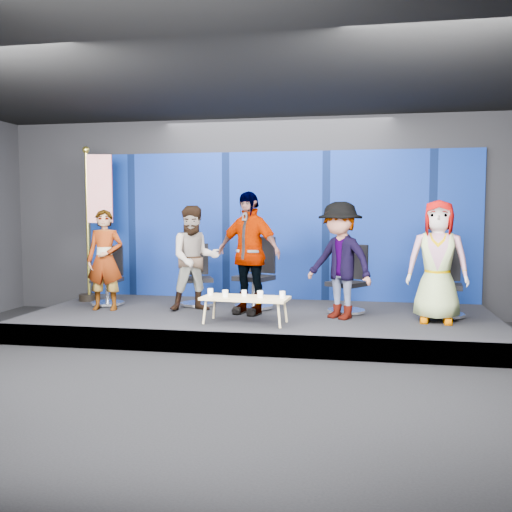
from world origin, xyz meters
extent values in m
plane|color=black|center=(0.00, 0.00, 0.00)|extent=(10.00, 10.00, 0.00)
cube|color=black|center=(0.00, 4.00, 1.75)|extent=(10.00, 0.02, 3.50)
cube|color=black|center=(0.00, 0.00, 3.50)|extent=(10.00, 8.00, 0.02)
cube|color=black|center=(0.00, 2.50, 0.15)|extent=(7.00, 3.00, 0.30)
cube|color=#071A56|center=(0.00, 3.95, 1.60)|extent=(7.00, 0.08, 2.60)
cylinder|color=silver|center=(-2.64, 2.72, 0.33)|extent=(0.60, 0.60, 0.06)
cylinder|color=silver|center=(-2.64, 2.72, 0.54)|extent=(0.06, 0.06, 0.37)
cube|color=black|center=(-2.64, 2.72, 0.72)|extent=(0.48, 0.48, 0.06)
cube|color=black|center=(-2.66, 2.94, 1.03)|extent=(0.41, 0.08, 0.51)
imported|color=black|center=(-2.47, 2.30, 1.09)|extent=(0.61, 0.43, 1.58)
cylinder|color=silver|center=(-1.14, 2.92, 0.33)|extent=(0.75, 0.75, 0.06)
cylinder|color=silver|center=(-1.14, 2.92, 0.55)|extent=(0.07, 0.07, 0.38)
cube|color=black|center=(-1.14, 2.92, 0.74)|extent=(0.60, 0.60, 0.07)
cube|color=black|center=(-1.23, 3.13, 1.05)|extent=(0.40, 0.21, 0.52)
imported|color=black|center=(-1.05, 2.48, 1.12)|extent=(0.98, 0.89, 1.65)
cylinder|color=silver|center=(-0.18, 2.82, 0.33)|extent=(0.84, 0.84, 0.06)
cylinder|color=silver|center=(-0.18, 2.82, 0.58)|extent=(0.08, 0.08, 0.43)
cube|color=black|center=(-0.18, 2.82, 0.80)|extent=(0.67, 0.67, 0.08)
cube|color=black|center=(-0.08, 3.06, 1.15)|extent=(0.46, 0.23, 0.59)
imported|color=black|center=(-0.18, 2.37, 1.23)|extent=(1.18, 0.82, 1.86)
cylinder|color=silver|center=(1.29, 2.68, 0.33)|extent=(0.82, 0.82, 0.06)
cylinder|color=silver|center=(1.29, 2.68, 0.56)|extent=(0.07, 0.07, 0.39)
cube|color=black|center=(1.29, 2.68, 0.75)|extent=(0.66, 0.66, 0.07)
cube|color=black|center=(1.42, 2.87, 1.08)|extent=(0.38, 0.29, 0.54)
imported|color=black|center=(1.20, 2.23, 1.15)|extent=(1.26, 1.14, 1.70)
cylinder|color=silver|center=(2.72, 2.62, 0.33)|extent=(0.67, 0.67, 0.06)
cylinder|color=silver|center=(2.72, 2.62, 0.56)|extent=(0.07, 0.07, 0.40)
cube|color=black|center=(2.72, 2.62, 0.76)|extent=(0.53, 0.53, 0.07)
cube|color=black|center=(2.75, 2.85, 1.09)|extent=(0.44, 0.10, 0.55)
imported|color=black|center=(2.55, 2.20, 1.16)|extent=(0.90, 0.65, 1.72)
cube|color=tan|center=(-0.08, 1.64, 0.65)|extent=(1.24, 0.61, 0.04)
cylinder|color=tan|center=(-0.62, 1.48, 0.47)|extent=(0.03, 0.03, 0.33)
cylinder|color=tan|center=(-0.59, 1.88, 0.47)|extent=(0.03, 0.03, 0.33)
cylinder|color=tan|center=(0.43, 1.39, 0.47)|extent=(0.03, 0.03, 0.33)
cylinder|color=tan|center=(0.47, 1.79, 0.47)|extent=(0.03, 0.03, 0.33)
cylinder|color=white|center=(-0.60, 1.72, 0.72)|extent=(0.08, 0.08, 0.09)
cylinder|color=white|center=(-0.35, 1.59, 0.72)|extent=(0.08, 0.08, 0.10)
cylinder|color=white|center=(-0.11, 1.71, 0.71)|extent=(0.07, 0.07, 0.08)
cylinder|color=white|center=(0.14, 1.60, 0.72)|extent=(0.08, 0.08, 0.10)
cylinder|color=white|center=(0.45, 1.63, 0.72)|extent=(0.08, 0.08, 0.10)
cylinder|color=black|center=(-3.16, 3.13, 0.36)|extent=(0.36, 0.36, 0.11)
cylinder|color=gold|center=(-3.16, 3.13, 1.63)|extent=(0.05, 0.05, 2.44)
sphere|color=gold|center=(-3.16, 3.13, 2.91)|extent=(0.12, 0.12, 0.12)
cube|color=red|center=(-2.94, 3.16, 2.24)|extent=(0.43, 0.17, 1.17)
camera|label=1|loc=(1.49, -6.05, 1.86)|focal=40.00mm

